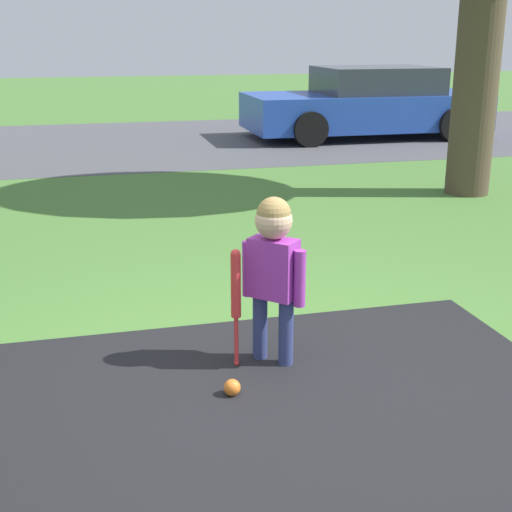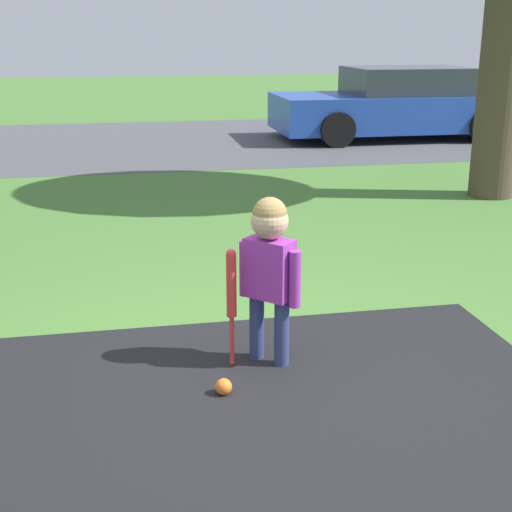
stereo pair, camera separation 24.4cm
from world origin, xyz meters
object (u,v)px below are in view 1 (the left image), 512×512
parked_car (367,104)px  baseball_bat (236,291)px  child (273,257)px  sports_ball (232,387)px

parked_car → baseball_bat: bearing=63.5°
child → parked_car: parked_car is taller
sports_ball → parked_car: size_ratio=0.02×
child → baseball_bat: (-0.22, -0.01, -0.18)m
child → baseball_bat: child is taller
sports_ball → parked_car: 10.25m
child → parked_car: 9.78m
baseball_bat → child: bearing=1.7°
child → sports_ball: size_ratio=10.86×
baseball_bat → sports_ball: 0.55m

